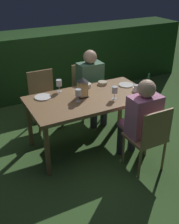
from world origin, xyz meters
TOP-DOWN VIEW (x-y plane):
  - ground_plane at (0.00, 0.00)m, footprint 16.00×16.00m
  - dining_table at (0.00, 0.00)m, footprint 1.62×0.85m
  - chair_side_right_a at (-0.37, 0.82)m, footprint 0.42×0.40m
  - chair_side_left_b at (0.37, -0.82)m, footprint 0.42×0.40m
  - person_in_pink at (0.37, -0.62)m, footprint 0.38×0.47m
  - chair_side_right_b at (0.37, 0.82)m, footprint 0.42×0.40m
  - person_in_green at (0.37, 0.62)m, footprint 0.38×0.47m
  - lantern_centerpiece at (-0.07, 0.05)m, footprint 0.15×0.15m
  - green_bottle_on_table at (0.72, -0.28)m, footprint 0.07×0.07m
  - wine_glass_a at (0.26, -0.19)m, footprint 0.08×0.08m
  - wine_glass_b at (-0.28, 0.35)m, footprint 0.08×0.08m
  - wine_glass_c at (0.54, -0.28)m, footprint 0.08×0.08m
  - wine_glass_d at (-0.19, -0.05)m, footprint 0.08×0.08m
  - plate_a at (-0.55, 0.27)m, footprint 0.22×0.22m
  - plate_b at (0.65, 0.11)m, footprint 0.21×0.21m
  - bowl_olives at (0.13, 0.31)m, footprint 0.11×0.11m
  - bowl_bread at (0.67, -0.13)m, footprint 0.13×0.13m
  - bowl_salad at (0.37, 0.31)m, footprint 0.13×0.13m
  - hedge_backdrop at (0.00, 2.14)m, footprint 6.27×0.80m

SIDE VIEW (x-z plane):
  - ground_plane at x=0.00m, z-range 0.00..0.00m
  - chair_side_right_a at x=-0.37m, z-range 0.05..0.92m
  - chair_side_left_b at x=0.37m, z-range 0.05..0.92m
  - chair_side_right_b at x=0.37m, z-range 0.05..0.92m
  - hedge_backdrop at x=0.00m, z-range 0.00..1.18m
  - person_in_pink at x=0.37m, z-range 0.06..1.21m
  - person_in_green at x=0.37m, z-range 0.06..1.21m
  - dining_table at x=0.00m, z-range 0.31..1.05m
  - plate_a at x=-0.55m, z-range 0.74..0.75m
  - plate_b at x=0.65m, z-range 0.74..0.75m
  - bowl_salad at x=0.37m, z-range 0.74..0.78m
  - bowl_bread at x=0.67m, z-range 0.74..0.79m
  - bowl_olives at x=0.13m, z-range 0.74..0.79m
  - green_bottle_on_table at x=0.72m, z-range 0.70..0.99m
  - wine_glass_a at x=0.26m, z-range 0.77..0.94m
  - wine_glass_b at x=-0.28m, z-range 0.77..0.94m
  - wine_glass_c at x=0.54m, z-range 0.77..0.94m
  - wine_glass_d at x=-0.19m, z-range 0.77..0.94m
  - lantern_centerpiece at x=-0.07m, z-range 0.75..1.02m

